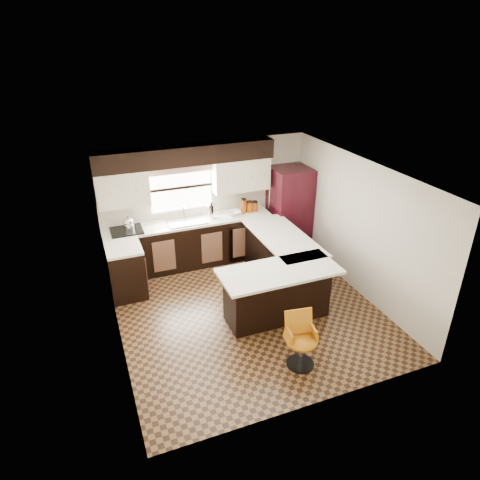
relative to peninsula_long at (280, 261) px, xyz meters
name	(u,v)px	position (x,y,z in m)	size (l,w,h in m)	color
floor	(247,310)	(-0.90, -0.62, -0.45)	(4.40, 4.40, 0.00)	#49301A
ceiling	(248,174)	(-0.90, -0.62, 1.95)	(4.40, 4.40, 0.00)	silver
wall_back	(206,201)	(-0.90, 1.58, 0.75)	(4.40, 4.40, 0.00)	beige
wall_front	(320,328)	(-0.90, -2.83, 0.75)	(4.40, 4.40, 0.00)	beige
wall_left	(111,272)	(-3.00, -0.62, 0.75)	(4.40, 4.40, 0.00)	beige
wall_right	(359,227)	(1.20, -0.62, 0.75)	(4.40, 4.40, 0.00)	beige
base_cab_back	(191,244)	(-1.35, 1.28, 0.00)	(3.30, 0.60, 0.90)	black
base_cab_left	(126,272)	(-2.70, 0.62, 0.00)	(0.60, 0.70, 0.90)	black
counter_back	(189,222)	(-1.35, 1.28, 0.47)	(3.30, 0.60, 0.04)	silver
counter_left	(123,248)	(-2.70, 0.62, 0.47)	(0.60, 0.70, 0.04)	silver
soffit	(186,155)	(-1.30, 1.40, 1.77)	(3.40, 0.35, 0.36)	black
upper_cab_left	(122,189)	(-2.52, 1.40, 1.27)	(0.94, 0.35, 0.64)	beige
upper_cab_right	(241,175)	(-0.22, 1.40, 1.27)	(1.14, 0.35, 0.64)	beige
window_pane	(181,188)	(-1.40, 1.56, 1.10)	(1.20, 0.02, 0.90)	white
valance	(180,169)	(-1.40, 1.52, 1.49)	(1.30, 0.06, 0.18)	#D19B93
sink	(187,221)	(-1.40, 1.25, 0.51)	(0.75, 0.45, 0.03)	#B2B2B7
dishwasher	(242,243)	(-0.35, 0.99, -0.02)	(0.58, 0.03, 0.78)	black
cooktop	(127,231)	(-2.55, 1.25, 0.51)	(0.58, 0.50, 0.03)	black
peninsula_long	(280,261)	(0.00, 0.00, 0.00)	(0.60, 1.95, 0.90)	black
peninsula_return	(277,294)	(-0.53, -0.97, 0.00)	(1.65, 0.60, 0.90)	black
counter_pen_long	(283,237)	(0.05, 0.00, 0.47)	(0.84, 1.95, 0.04)	silver
counter_pen_return	(280,271)	(-0.55, -1.06, 0.47)	(1.89, 0.84, 0.04)	silver
refrigerator	(289,210)	(0.79, 1.20, 0.45)	(0.77, 0.74, 1.80)	black
bar_chair	(302,342)	(-0.70, -2.13, -0.04)	(0.44, 0.44, 0.82)	#C16F11
kettle	(128,223)	(-2.50, 1.26, 0.65)	(0.19, 0.19, 0.26)	silver
percolator	(212,211)	(-0.89, 1.28, 0.64)	(0.14, 0.14, 0.29)	silver
mixing_bowl	(233,213)	(-0.43, 1.28, 0.53)	(0.29, 0.29, 0.07)	white
canister_large	(244,206)	(-0.20, 1.30, 0.63)	(0.12, 0.12, 0.27)	#84390A
canister_med	(250,207)	(-0.07, 1.30, 0.60)	(0.14, 0.14, 0.20)	#84390A
canister_small	(255,207)	(0.04, 1.30, 0.59)	(0.13, 0.13, 0.19)	#84390A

